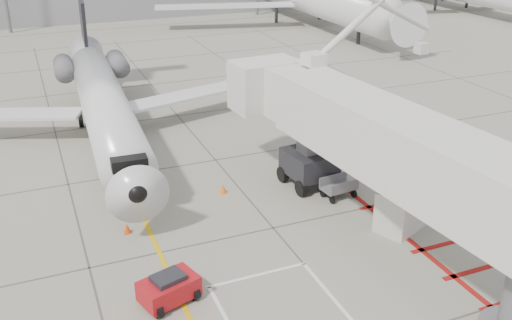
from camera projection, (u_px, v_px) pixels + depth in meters
name	position (u px, v px, depth m)	size (l,w,h in m)	color
ground_plane	(315.00, 278.00, 22.03)	(260.00, 260.00, 0.00)	gray
regional_jet	(106.00, 90.00, 31.64)	(22.68, 28.60, 7.50)	silver
jet_bridge	(394.00, 158.00, 22.89)	(9.14, 19.29, 7.71)	silver
pushback_tug	(169.00, 288.00, 20.48)	(2.04, 1.28, 1.19)	#B01118
baggage_cart	(339.00, 187.00, 27.89)	(1.66, 1.05, 1.05)	#5C5C61
ground_power_unit	(404.00, 207.00, 25.10)	(2.53, 1.48, 2.00)	beige
cone_nose	(127.00, 228.00, 24.94)	(0.33, 0.33, 0.46)	#E03D0B
cone_side	(223.00, 188.00, 28.41)	(0.35, 0.35, 0.49)	orange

